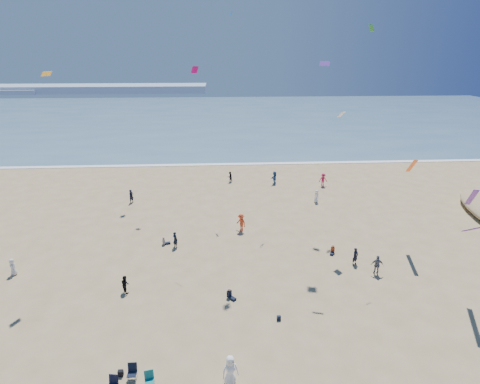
{
  "coord_description": "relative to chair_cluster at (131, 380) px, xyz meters",
  "views": [
    {
      "loc": [
        0.64,
        -15.68,
        17.81
      ],
      "look_at": [
        2.0,
        8.0,
        8.9
      ],
      "focal_mm": 28.0,
      "sensor_mm": 36.0,
      "label": 1
    }
  ],
  "objects": [
    {
      "name": "chair_cluster",
      "position": [
        0.0,
        0.0,
        0.0
      ],
      "size": [
        2.7,
        1.44,
        1.0
      ],
      "color": "black",
      "rests_on": "ground"
    },
    {
      "name": "navy_bag",
      "position": [
        9.18,
        5.1,
        -0.33
      ],
      "size": [
        0.28,
        0.18,
        0.34
      ],
      "primitive_type": "cube",
      "color": "black",
      "rests_on": "ground"
    },
    {
      "name": "black_backpack",
      "position": [
        -0.82,
        0.8,
        -0.31
      ],
      "size": [
        0.3,
        0.22,
        0.38
      ],
      "primitive_type": "cube",
      "color": "black",
      "rests_on": "ground"
    },
    {
      "name": "ocean",
      "position": [
        4.56,
        94.37,
        -0.47
      ],
      "size": [
        220.0,
        100.0,
        0.06
      ],
      "primitive_type": "cube",
      "color": "#476B84",
      "rests_on": "ground"
    },
    {
      "name": "seated_group",
      "position": [
        8.27,
        5.43,
        -0.08
      ],
      "size": [
        17.05,
        24.74,
        0.84
      ],
      "color": "white",
      "rests_on": "ground"
    },
    {
      "name": "headland_far",
      "position": [
        -55.44,
        169.37,
        1.1
      ],
      "size": [
        110.0,
        20.0,
        3.2
      ],
      "primitive_type": "cube",
      "color": "#7A8EA8",
      "rests_on": "ground"
    },
    {
      "name": "surf_line",
      "position": [
        4.56,
        44.37,
        -0.46
      ],
      "size": [
        220.0,
        1.2,
        0.08
      ],
      "primitive_type": "cube",
      "color": "white",
      "rests_on": "ground"
    },
    {
      "name": "standing_flyers",
      "position": [
        10.67,
        16.56,
        0.37
      ],
      "size": [
        33.2,
        47.91,
        1.94
      ],
      "color": "slate",
      "rests_on": "ground"
    },
    {
      "name": "kites_aloft",
      "position": [
        14.86,
        13.33,
        14.67
      ],
      "size": [
        46.8,
        40.16,
        28.45
      ],
      "color": "white",
      "rests_on": "ground"
    }
  ]
}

